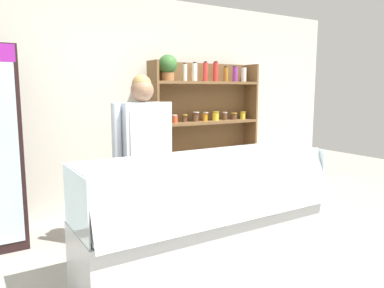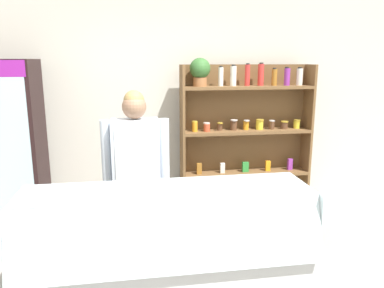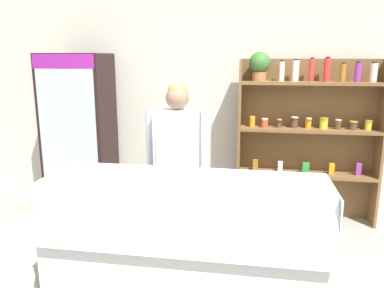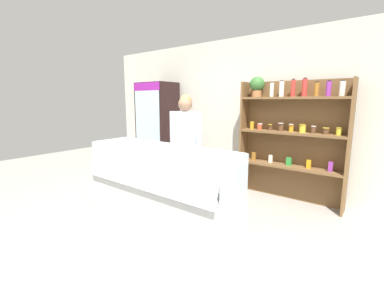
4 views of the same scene
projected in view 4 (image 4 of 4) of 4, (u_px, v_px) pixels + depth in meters
ground_plane at (167, 228)px, 3.22m from camera, size 12.00×12.00×0.00m
back_wall at (247, 114)px, 4.70m from camera, size 6.80×0.10×2.70m
drinks_fridge at (157, 129)px, 5.47m from camera, size 0.77×0.58×1.95m
shelving_unit at (289, 131)px, 3.99m from camera, size 1.60×0.29×1.97m
deli_display_case at (161, 197)px, 3.41m from camera, size 2.18×0.71×1.01m
shop_clerk at (185, 138)px, 4.03m from camera, size 0.62×0.25×1.68m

